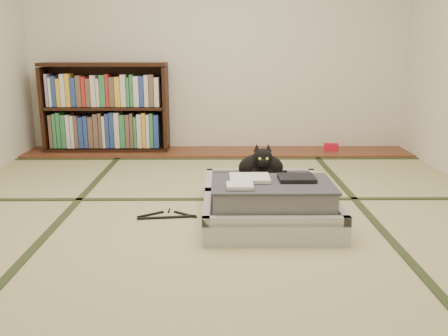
{
  "coord_description": "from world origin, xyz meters",
  "views": [
    {
      "loc": [
        0.02,
        -2.88,
        1.06
      ],
      "look_at": [
        0.05,
        0.35,
        0.25
      ],
      "focal_mm": 38.0,
      "sensor_mm": 36.0,
      "label": 1
    }
  ],
  "objects": [
    {
      "name": "tatami_borders",
      "position": [
        0.0,
        0.49,
        0.0
      ],
      "size": [
        4.0,
        4.5,
        0.01
      ],
      "color": "#2D381E",
      "rests_on": "ground"
    },
    {
      "name": "floor",
      "position": [
        0.0,
        0.0,
        0.0
      ],
      "size": [
        4.5,
        4.5,
        0.0
      ],
      "primitive_type": "plane",
      "color": "tan",
      "rests_on": "ground"
    },
    {
      "name": "cat",
      "position": [
        0.31,
        0.32,
        0.27
      ],
      "size": [
        0.36,
        0.37,
        0.29
      ],
      "color": "black",
      "rests_on": "suitcase"
    },
    {
      "name": "bookcase",
      "position": [
        -1.17,
        2.07,
        0.45
      ],
      "size": [
        1.29,
        0.29,
        0.92
      ],
      "color": "black",
      "rests_on": "wood_strip"
    },
    {
      "name": "hanger",
      "position": [
        -0.32,
        0.04,
        0.01
      ],
      "size": [
        0.39,
        0.2,
        0.01
      ],
      "color": "black",
      "rests_on": "floor"
    },
    {
      "name": "cable_coil",
      "position": [
        0.49,
        0.35,
        0.17
      ],
      "size": [
        0.11,
        0.11,
        0.03
      ],
      "color": "white",
      "rests_on": "suitcase"
    },
    {
      "name": "wood_strip",
      "position": [
        0.0,
        2.0,
        0.01
      ],
      "size": [
        4.0,
        0.5,
        0.02
      ],
      "primitive_type": "cube",
      "color": "brown",
      "rests_on": "ground"
    },
    {
      "name": "red_item",
      "position": [
        1.2,
        2.03,
        0.06
      ],
      "size": [
        0.17,
        0.12,
        0.07
      ],
      "primitive_type": "cube",
      "rotation": [
        0.0,
        0.0,
        -0.23
      ],
      "color": "red",
      "rests_on": "wood_strip"
    },
    {
      "name": "suitcase",
      "position": [
        0.33,
        0.03,
        0.11
      ],
      "size": [
        0.82,
        1.09,
        0.32
      ],
      "color": "#AFAFB4",
      "rests_on": "floor"
    }
  ]
}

